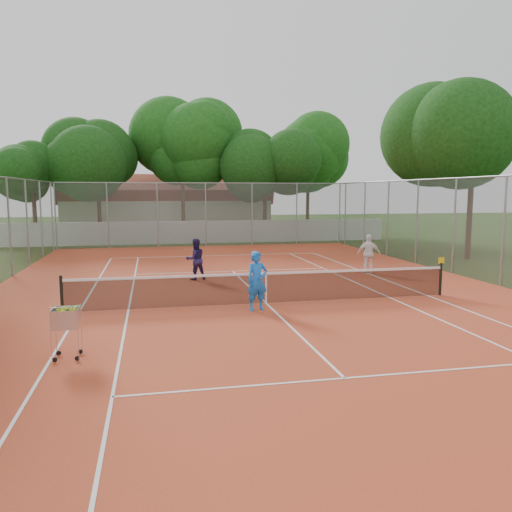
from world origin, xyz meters
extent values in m
plane|color=#1B350E|center=(0.00, 0.00, 0.00)|extent=(120.00, 120.00, 0.00)
cube|color=#BB4424|center=(0.00, 0.00, 0.01)|extent=(18.00, 34.00, 0.02)
cube|color=white|center=(0.00, 0.00, 0.02)|extent=(10.98, 23.78, 0.01)
cube|color=black|center=(0.00, 0.00, 0.51)|extent=(11.88, 0.10, 0.98)
cube|color=slate|center=(0.00, 0.00, 2.00)|extent=(18.00, 34.00, 4.00)
cube|color=white|center=(0.00, 19.00, 0.75)|extent=(26.00, 0.30, 1.50)
cube|color=beige|center=(-2.00, 29.00, 2.20)|extent=(16.40, 9.00, 4.40)
cube|color=#0E350D|center=(0.00, 22.00, 5.00)|extent=(29.00, 19.00, 10.00)
imported|color=blue|center=(-0.46, -0.83, 0.88)|extent=(0.70, 0.53, 1.72)
imported|color=#221A4E|center=(-1.75, 4.63, 0.83)|extent=(0.90, 0.77, 1.61)
imported|color=white|center=(5.60, 4.85, 0.83)|extent=(1.03, 0.75, 1.63)
cube|color=silver|center=(-5.15, -4.18, 0.60)|extent=(0.65, 0.65, 1.15)
camera|label=1|loc=(-3.40, -14.66, 3.41)|focal=35.00mm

